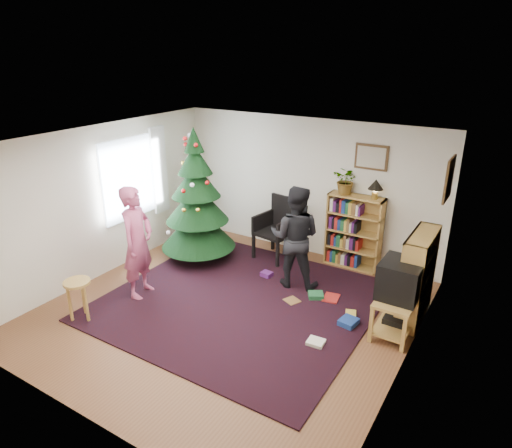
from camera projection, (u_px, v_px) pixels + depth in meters
The scene contains 23 objects.
floor at pixel (229, 310), 6.73m from camera, with size 5.00×5.00×0.00m, color brown.
ceiling at pixel (225, 142), 5.81m from camera, with size 5.00×5.00×0.00m, color white.
wall_back at pixel (306, 187), 8.25m from camera, with size 5.00×0.02×2.50m, color silver.
wall_front at pixel (75, 319), 4.29m from camera, with size 5.00×0.02×2.50m, color silver.
wall_left at pixel (103, 202), 7.49m from camera, with size 0.02×5.00×2.50m, color silver.
wall_right at pixel (412, 277), 5.05m from camera, with size 0.02×5.00×2.50m, color silver.
rug at pixel (240, 301), 6.96m from camera, with size 3.80×3.60×0.02m, color black.
window_pane at pixel (129, 179), 7.86m from camera, with size 0.04×1.20×1.40m, color silver.
curtain at pixel (159, 170), 8.39m from camera, with size 0.06×0.35×1.60m, color silver.
picture_back at pixel (371, 157), 7.42m from camera, with size 0.55×0.03×0.42m.
picture_right at pixel (449, 179), 6.19m from camera, with size 0.03×0.50×0.60m.
christmas_tree at pixel (197, 207), 8.00m from camera, with size 1.32×1.32×2.40m.
bookshelf_back at pixel (354, 231), 7.85m from camera, with size 0.95×0.30×1.30m.
bookshelf_right at pixel (417, 276), 6.31m from camera, with size 0.30×0.95×1.30m.
tv_stand at pixel (397, 311), 6.12m from camera, with size 0.48×0.87×0.55m.
crt_tv at pixel (400, 279), 5.95m from camera, with size 0.53×0.57×0.50m.
armchair at pixel (279, 225), 8.26m from camera, with size 0.71×0.71×1.12m.
stool at pixel (78, 290), 6.34m from camera, with size 0.37×0.37×0.61m.
person_standing at pixel (137, 243), 6.86m from camera, with size 0.64×0.42×1.76m, color #AB4468.
person_by_chair at pixel (295, 237), 7.16m from camera, with size 0.81×0.63×1.67m, color black.
potted_plant at pixel (347, 180), 7.63m from camera, with size 0.43×0.37×0.47m, color gray.
table_lamp at pixel (376, 186), 7.39m from camera, with size 0.25×0.25×0.33m.
floor_clutter at pixel (316, 305), 6.78m from camera, with size 1.89×1.47×0.08m.
Camera 1 is at (3.37, -4.73, 3.65)m, focal length 32.00 mm.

